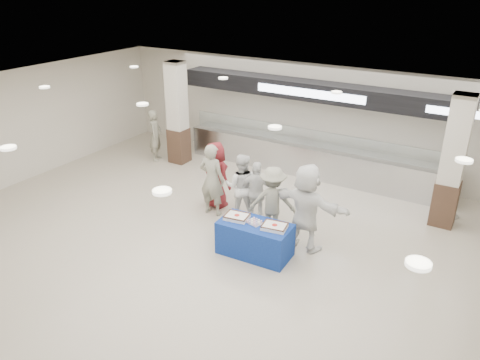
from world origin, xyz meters
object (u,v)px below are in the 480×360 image
Objects in this scene: display_table at (255,239)px; civilian_white at (306,208)px; soldier_bg at (156,135)px; chef_tall at (241,186)px; civilian_maroon at (216,175)px; soldier_a at (212,180)px; chef_short at (257,193)px; cupcake_tray at (254,222)px; sheet_cake_left at (237,216)px; soldier_b at (273,201)px; sheet_cake_right at (275,226)px.

display_table is 1.30m from civilian_white.
chef_tall is at bearing -138.34° from soldier_bg.
soldier_bg is (-3.51, 1.77, -0.05)m from civilian_maroon.
chef_tall is 4.78m from soldier_bg.
civilian_maroon is 1.06× the size of soldier_bg.
civilian_maroon is at bearing -141.13° from soldier_bg.
soldier_a is 1.12× the size of soldier_bg.
soldier_bg is (-4.83, 1.97, 0.05)m from chef_short.
cupcake_tray is 0.23× the size of civilian_maroon.
soldier_b is at bearing 70.86° from sheet_cake_left.
civilian_white is 1.20× the size of soldier_bg.
chef_tall reaches higher than soldier_bg.
civilian_maroon is 0.94× the size of soldier_a.
sheet_cake_left is 1.06m from soldier_b.
civilian_maroon is 0.88m from chef_tall.
chef_tall is (0.86, -0.17, -0.05)m from civilian_maroon.
chef_tall reaches higher than display_table.
chef_short is 0.78× the size of civilian_white.
soldier_bg is at bearing -33.11° from soldier_a.
cupcake_tray is at bearing 156.24° from civilian_maroon.
civilian_white is at bearing 142.69° from chef_tall.
cupcake_tray is at bearing -178.95° from sheet_cake_right.
chef_tall is 0.83× the size of civilian_white.
soldier_a is at bearing -145.00° from soldier_bg.
soldier_b reaches higher than display_table.
cupcake_tray is at bearing 3.87° from sheet_cake_left.
display_table is 1.52m from chef_short.
sheet_cake_left is at bearing 95.27° from chef_tall.
soldier_b is 5.87m from soldier_bg.
civilian_white is at bearing 64.65° from sheet_cake_right.
chef_tall reaches higher than sheet_cake_left.
chef_tall is at bearing 128.12° from display_table.
chef_tall reaches higher than cupcake_tray.
sheet_cake_left is 0.31× the size of civilian_maroon.
soldier_bg is at bearing 149.26° from cupcake_tray.
soldier_bg reaches higher than sheet_cake_left.
sheet_cake_left is at bearing -176.13° from cupcake_tray.
soldier_b is at bearing 119.57° from sheet_cake_right.
display_table is 0.78× the size of civilian_white.
sheet_cake_left is 0.33× the size of soldier_bg.
cupcake_tray is (-0.03, 0.02, 0.40)m from display_table.
chef_tall is at bearing -22.42° from chef_short.
sheet_cake_right is at bearing 162.15° from civilian_maroon.
soldier_b is at bearing 139.77° from chef_tall.
chef_short is (-1.12, 1.27, -0.02)m from sheet_cake_right.
sheet_cake_right reaches higher than display_table.
soldier_a reaches higher than display_table.
sheet_cake_right is 0.32× the size of civilian_maroon.
civilian_white reaches higher than chef_short.
chef_tall is at bearing -8.07° from civilian_white.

